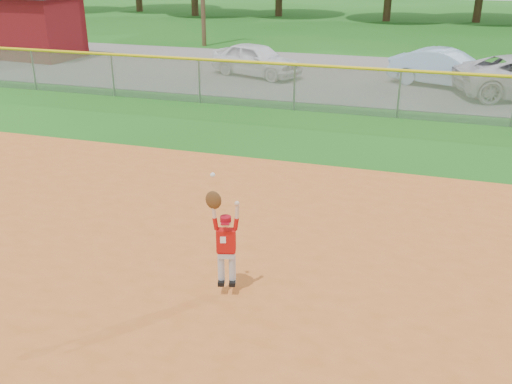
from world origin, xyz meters
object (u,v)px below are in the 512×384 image
at_px(car_white_a, 256,60).
at_px(ballplayer, 224,239).
at_px(car_blue, 446,68).
at_px(utility_shed, 36,25).

distance_m(car_white_a, ballplayer, 16.43).
height_order(car_blue, utility_shed, utility_shed).
bearing_deg(car_white_a, car_blue, -68.43).
height_order(utility_shed, ballplayer, utility_shed).
distance_m(car_white_a, utility_shed, 11.46).
xyz_separation_m(utility_shed, ballplayer, (15.74, -16.92, -0.63)).
bearing_deg(utility_shed, car_white_a, -5.44).
bearing_deg(utility_shed, car_blue, -2.55).
relative_size(car_white_a, ballplayer, 2.20).
relative_size(utility_shed, ballplayer, 2.47).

